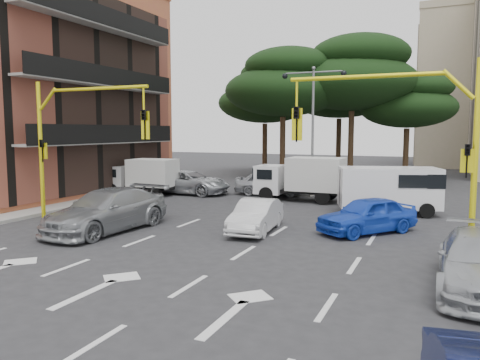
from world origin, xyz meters
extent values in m
plane|color=#28282B|center=(0.00, 0.00, 0.00)|extent=(120.00, 120.00, 0.00)
cube|color=gray|center=(0.00, 16.00, 0.07)|extent=(1.40, 6.00, 0.15)
cube|color=#B46738|center=(-18.00, 8.00, 6.50)|extent=(15.00, 16.00, 13.00)
cube|color=black|center=(-10.44, 8.00, 6.00)|extent=(0.12, 14.72, 11.20)
cube|color=black|center=(9.94, 32.00, 8.50)|extent=(0.12, 11.04, 16.20)
cube|color=black|center=(4.94, 44.00, 7.50)|extent=(0.12, 11.04, 14.20)
cylinder|color=#382616|center=(-4.00, 22.00, 2.48)|extent=(0.44, 0.44, 4.95)
ellipsoid|color=black|center=(-4.00, 22.00, 6.93)|extent=(9.15, 9.15, 3.87)
ellipsoid|color=black|center=(-3.40, 21.60, 8.80)|extent=(6.86, 6.86, 2.86)
ellipsoid|color=black|center=(-4.50, 22.30, 8.25)|extent=(6.07, 6.07, 2.64)
cylinder|color=#382616|center=(1.00, 24.00, 2.70)|extent=(0.44, 0.44, 5.40)
ellipsoid|color=black|center=(1.00, 24.00, 7.56)|extent=(9.98, 9.98, 4.22)
ellipsoid|color=black|center=(1.60, 23.60, 9.60)|extent=(7.49, 7.49, 3.12)
ellipsoid|color=black|center=(0.50, 24.30, 9.00)|extent=(6.62, 6.62, 2.88)
cylinder|color=#382616|center=(-7.00, 26.00, 2.25)|extent=(0.44, 0.44, 4.50)
ellipsoid|color=black|center=(-7.00, 26.00, 6.30)|extent=(8.32, 8.32, 3.52)
ellipsoid|color=black|center=(-6.40, 25.60, 8.00)|extent=(6.24, 6.24, 2.60)
ellipsoid|color=black|center=(-7.50, 26.30, 7.50)|extent=(5.52, 5.52, 2.40)
cylinder|color=#382616|center=(5.00, 26.00, 2.02)|extent=(0.44, 0.44, 4.05)
ellipsoid|color=black|center=(5.00, 26.00, 5.67)|extent=(7.49, 7.49, 3.17)
ellipsoid|color=black|center=(5.60, 25.60, 7.20)|extent=(5.62, 5.62, 2.34)
ellipsoid|color=black|center=(4.50, 26.30, 6.75)|extent=(4.97, 4.97, 2.16)
cylinder|color=#382616|center=(-1.00, 29.00, 2.48)|extent=(0.44, 0.44, 4.95)
ellipsoid|color=black|center=(-1.00, 29.00, 6.93)|extent=(9.15, 9.15, 3.87)
ellipsoid|color=black|center=(-0.40, 28.60, 8.80)|extent=(6.86, 6.86, 2.86)
ellipsoid|color=black|center=(-1.50, 29.30, 8.25)|extent=(6.07, 6.07, 2.64)
cylinder|color=yellow|center=(8.60, 2.00, 3.00)|extent=(0.18, 0.18, 6.00)
cylinder|color=yellow|center=(8.05, 2.00, 5.25)|extent=(0.95, 0.14, 0.95)
cylinder|color=yellow|center=(5.30, 2.00, 5.60)|extent=(4.80, 0.14, 0.14)
cylinder|color=yellow|center=(3.10, 2.00, 5.15)|extent=(0.08, 0.08, 0.90)
imported|color=black|center=(3.10, 2.00, 4.10)|extent=(0.20, 0.24, 1.20)
cube|color=yellow|center=(3.10, 2.08, 4.10)|extent=(0.36, 0.06, 1.10)
imported|color=black|center=(8.38, 1.85, 3.00)|extent=(0.16, 0.20, 1.00)
cube|color=yellow|center=(8.38, 1.95, 3.00)|extent=(0.35, 0.08, 0.70)
cylinder|color=yellow|center=(-8.60, 2.00, 3.00)|extent=(0.18, 0.18, 6.00)
cylinder|color=yellow|center=(-8.05, 2.00, 5.25)|extent=(0.95, 0.14, 0.95)
cylinder|color=yellow|center=(-5.30, 2.00, 5.60)|extent=(4.80, 0.14, 0.14)
cylinder|color=yellow|center=(-3.10, 2.00, 5.15)|extent=(0.08, 0.08, 0.90)
imported|color=black|center=(-3.10, 2.00, 4.10)|extent=(0.20, 0.24, 1.20)
cube|color=yellow|center=(-3.10, 2.08, 4.10)|extent=(0.36, 0.06, 1.10)
imported|color=black|center=(-8.38, 1.85, 3.00)|extent=(0.16, 0.20, 1.00)
cube|color=yellow|center=(-8.38, 1.95, 3.00)|extent=(0.35, 0.08, 0.70)
cylinder|color=slate|center=(0.00, 16.00, 3.90)|extent=(0.16, 0.16, 7.50)
cylinder|color=slate|center=(-0.90, 16.00, 7.55)|extent=(1.80, 0.10, 0.10)
sphere|color=black|center=(-1.90, 16.00, 7.40)|extent=(0.36, 0.36, 0.36)
cylinder|color=slate|center=(0.90, 16.00, 7.55)|extent=(1.80, 0.10, 0.10)
sphere|color=black|center=(1.90, 16.00, 7.40)|extent=(0.36, 0.36, 0.36)
sphere|color=slate|center=(0.00, 16.00, 7.80)|extent=(0.24, 0.24, 0.24)
imported|color=silver|center=(1.21, 3.09, 0.62)|extent=(1.66, 3.87, 1.24)
imported|color=blue|center=(5.17, 4.57, 0.69)|extent=(3.82, 4.19, 1.38)
imported|color=gray|center=(-4.17, 0.92, 0.81)|extent=(2.70, 5.74, 1.62)
imported|color=#A6A9AE|center=(-6.53, 11.50, 0.71)|extent=(5.13, 2.41, 1.42)
imported|color=#9DA0A5|center=(-1.79, 13.00, 0.72)|extent=(4.43, 2.27, 1.44)
camera|label=1|loc=(7.72, -13.44, 3.90)|focal=35.00mm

